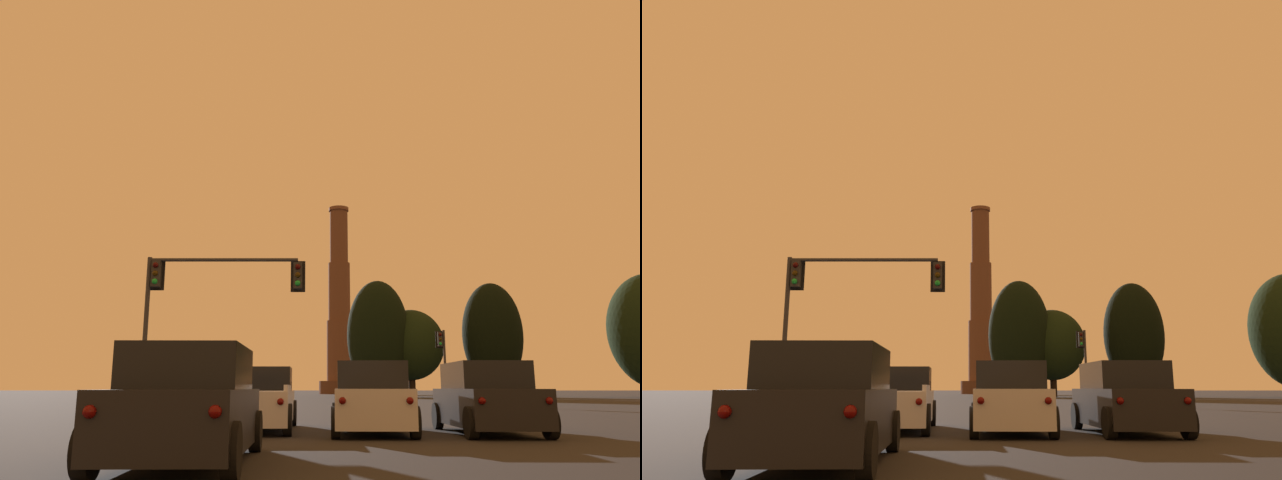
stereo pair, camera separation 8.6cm
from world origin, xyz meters
The scene contains 10 objects.
suv_center_lane_front centered at (0.15, 17.16, 0.90)m, with size 2.22×4.95×1.86m.
suv_right_lane_front centered at (3.24, 17.07, 0.90)m, with size 2.19×4.94×1.86m.
pickup_truck_left_lane_front centered at (-3.04, 18.63, 0.80)m, with size 2.24×5.52×1.82m.
suv_left_lane_second centered at (-3.36, 10.34, 0.90)m, with size 2.19×4.94×1.86m.
traffic_light_overhead_left centered at (-5.92, 24.07, 4.80)m, with size 6.37×0.50×6.23m.
traffic_light_far_right centered at (7.70, 45.77, 3.49)m, with size 0.78×0.50×5.31m.
smokestack centered at (2.72, 126.43, 14.94)m, with size 8.27×8.27×38.20m.
treeline_far_left centered at (6.60, 84.27, 7.98)m, with size 8.36×7.53×15.46m.
treeline_left_mid centered at (21.82, 83.65, 8.09)m, with size 7.96×7.16×15.04m.
treeline_center_left centered at (11.17, 85.66, 6.89)m, with size 9.03×8.12×11.65m.
Camera 1 is at (-1.22, -0.15, 1.18)m, focal length 35.00 mm.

